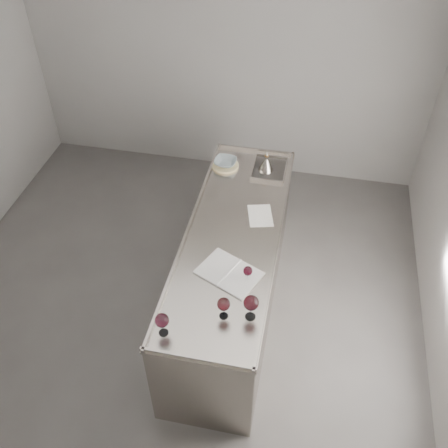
% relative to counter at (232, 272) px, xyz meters
% --- Properties ---
extents(room_shell, '(4.54, 5.04, 2.84)m').
position_rel_counter_xyz_m(room_shell, '(-0.50, -0.30, 0.93)').
color(room_shell, '#4D4A48').
rests_on(room_shell, ground).
extents(counter, '(0.77, 2.42, 0.97)m').
position_rel_counter_xyz_m(counter, '(0.00, 0.00, 0.00)').
color(counter, '#9D958D').
rests_on(counter, ground).
extents(wine_glass_left, '(0.10, 0.10, 0.19)m').
position_rel_counter_xyz_m(wine_glass_left, '(-0.28, -1.03, 0.60)').
color(wine_glass_left, white).
rests_on(wine_glass_left, counter).
extents(wine_glass_middle, '(0.09, 0.09, 0.18)m').
position_rel_counter_xyz_m(wine_glass_middle, '(0.09, -0.82, 0.59)').
color(wine_glass_middle, white).
rests_on(wine_glass_middle, counter).
extents(wine_glass_right, '(0.11, 0.11, 0.21)m').
position_rel_counter_xyz_m(wine_glass_right, '(0.27, -0.78, 0.62)').
color(wine_glass_right, white).
rests_on(wine_glass_right, counter).
extents(wine_glass_small, '(0.07, 0.07, 0.14)m').
position_rel_counter_xyz_m(wine_glass_small, '(0.20, -0.46, 0.57)').
color(wine_glass_small, white).
rests_on(wine_glass_small, counter).
extents(notebook, '(0.54, 0.47, 0.02)m').
position_rel_counter_xyz_m(notebook, '(0.05, -0.42, 0.47)').
color(notebook, silver).
rests_on(notebook, counter).
extents(loose_paper_top, '(0.26, 0.32, 0.00)m').
position_rel_counter_xyz_m(loose_paper_top, '(0.19, 0.26, 0.47)').
color(loose_paper_top, silver).
rests_on(loose_paper_top, counter).
extents(trivet, '(0.33, 0.33, 0.02)m').
position_rel_counter_xyz_m(trivet, '(-0.24, 0.89, 0.48)').
color(trivet, '#D1C087').
rests_on(trivet, counter).
extents(ceramic_bowl, '(0.22, 0.22, 0.05)m').
position_rel_counter_xyz_m(ceramic_bowl, '(-0.24, 0.89, 0.51)').
color(ceramic_bowl, gray).
rests_on(ceramic_bowl, trivet).
extents(wine_funnel, '(0.15, 0.15, 0.21)m').
position_rel_counter_xyz_m(wine_funnel, '(0.14, 0.90, 0.53)').
color(wine_funnel, '#A1998F').
rests_on(wine_funnel, counter).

